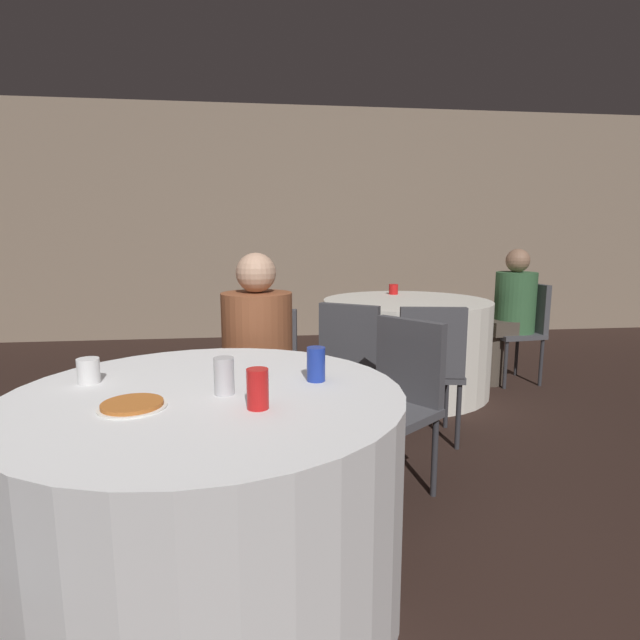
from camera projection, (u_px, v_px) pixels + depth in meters
name	position (u px, v px, depth m)	size (l,w,h in m)	color
ground_plane	(177.00, 586.00, 1.82)	(16.00, 16.00, 0.00)	black
wall_back	(232.00, 224.00, 6.09)	(16.00, 0.06, 2.80)	gray
table_near	(210.00, 497.00, 1.71)	(1.31, 1.31, 0.75)	white
table_far	(405.00, 345.00, 4.08)	(1.35, 1.35, 0.75)	white
chair_near_north	(261.00, 373.00, 2.74)	(0.46, 0.47, 0.86)	#47474C
chair_near_northeast	(398.00, 390.00, 2.43)	(0.56, 0.56, 0.86)	#47474C
chair_far_southwest	(354.00, 357.00, 3.10)	(0.55, 0.55, 0.86)	#47474C
chair_far_south	(429.00, 361.00, 2.99)	(0.46, 0.46, 0.86)	#47474C
chair_far_east	(523.00, 323.00, 4.31)	(0.45, 0.44, 0.86)	#47474C
person_floral_shirt	(256.00, 364.00, 2.58)	(0.40, 0.52, 1.18)	#33384C
person_green_jacket	(507.00, 316.00, 4.26)	(0.51, 0.36, 1.15)	#4C4238
pizza_plate_near	(132.00, 405.00, 1.50)	(0.20, 0.20, 0.02)	white
soda_can_red	(258.00, 389.00, 1.48)	(0.07, 0.07, 0.12)	red
soda_can_blue	(316.00, 364.00, 1.77)	(0.07, 0.07, 0.12)	#1E38A5
soda_can_silver	(224.00, 376.00, 1.62)	(0.07, 0.07, 0.12)	silver
cup_near	(88.00, 371.00, 1.75)	(0.08, 0.08, 0.09)	white
cup_far	(393.00, 289.00, 4.40)	(0.08, 0.08, 0.09)	red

